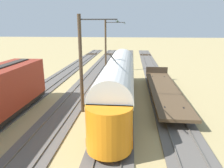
{
  "coord_description": "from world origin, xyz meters",
  "views": [
    {
      "loc": [
        -3.37,
        21.01,
        7.06
      ],
      "look_at": [
        -1.7,
        3.58,
        2.11
      ],
      "focal_mm": 33.3,
      "sensor_mm": 36.0,
      "label": 1
    }
  ],
  "objects_px": {
    "vintage_streetcar": "(119,81)",
    "flatcar_far_siding": "(164,89)",
    "catenary_pole_mid_near": "(82,64)",
    "spare_tie_stack": "(33,78)",
    "catenary_pole_foreground": "(106,45)"
  },
  "relations": [
    {
      "from": "vintage_streetcar",
      "to": "flatcar_far_siding",
      "type": "distance_m",
      "value": 5.3
    },
    {
      "from": "spare_tie_stack",
      "to": "catenary_pole_mid_near",
      "type": "bearing_deg",
      "value": 132.91
    },
    {
      "from": "spare_tie_stack",
      "to": "flatcar_far_siding",
      "type": "bearing_deg",
      "value": 161.69
    },
    {
      "from": "flatcar_far_siding",
      "to": "spare_tie_stack",
      "type": "height_order",
      "value": "flatcar_far_siding"
    },
    {
      "from": "catenary_pole_mid_near",
      "to": "spare_tie_stack",
      "type": "bearing_deg",
      "value": -47.09
    },
    {
      "from": "catenary_pole_mid_near",
      "to": "flatcar_far_siding",
      "type": "bearing_deg",
      "value": -148.83
    },
    {
      "from": "flatcar_far_siding",
      "to": "catenary_pole_foreground",
      "type": "relative_size",
      "value": 1.83
    },
    {
      "from": "catenary_pole_mid_near",
      "to": "spare_tie_stack",
      "type": "distance_m",
      "value": 14.02
    },
    {
      "from": "vintage_streetcar",
      "to": "catenary_pole_mid_near",
      "type": "relative_size",
      "value": 2.31
    },
    {
      "from": "catenary_pole_foreground",
      "to": "catenary_pole_mid_near",
      "type": "relative_size",
      "value": 1.0
    },
    {
      "from": "flatcar_far_siding",
      "to": "spare_tie_stack",
      "type": "distance_m",
      "value": 17.37
    },
    {
      "from": "vintage_streetcar",
      "to": "catenary_pole_foreground",
      "type": "relative_size",
      "value": 2.31
    },
    {
      "from": "vintage_streetcar",
      "to": "spare_tie_stack",
      "type": "relative_size",
      "value": 7.6
    },
    {
      "from": "catenary_pole_foreground",
      "to": "catenary_pole_mid_near",
      "type": "distance_m",
      "value": 15.87
    },
    {
      "from": "vintage_streetcar",
      "to": "flatcar_far_siding",
      "type": "xyz_separation_m",
      "value": [
        -4.48,
        -2.46,
        -1.41
      ]
    }
  ]
}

